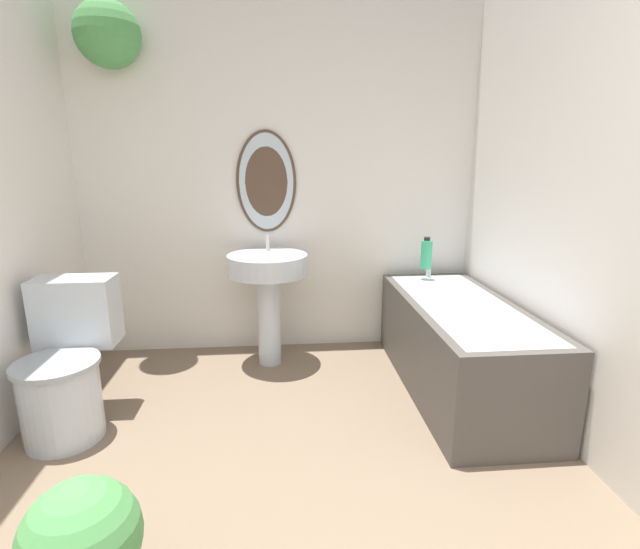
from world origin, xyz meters
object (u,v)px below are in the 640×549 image
object	(u,v)px
toilet	(67,366)
shampoo_bottle	(426,254)
bathtub	(459,345)
pedestal_sink	(268,281)

from	to	relation	value
toilet	shampoo_bottle	distance (m)	2.28
toilet	bathtub	distance (m)	2.16
pedestal_sink	bathtub	world-z (taller)	pedestal_sink
toilet	bathtub	world-z (taller)	toilet
bathtub	shampoo_bottle	world-z (taller)	shampoo_bottle
shampoo_bottle	pedestal_sink	bearing A→B (deg)	-175.47
toilet	pedestal_sink	size ratio (longest dim) A/B	0.88
pedestal_sink	bathtub	distance (m)	1.27
toilet	pedestal_sink	world-z (taller)	pedestal_sink
toilet	shampoo_bottle	size ratio (longest dim) A/B	3.41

